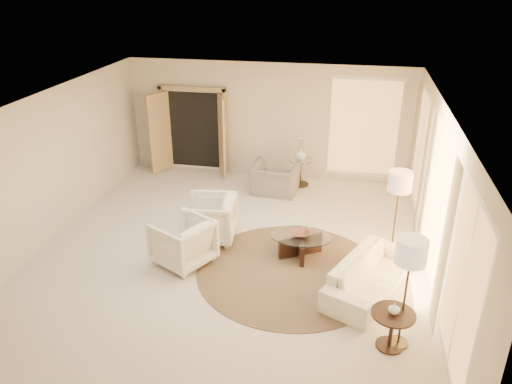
% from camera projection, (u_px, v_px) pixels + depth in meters
% --- Properties ---
extents(room, '(7.04, 8.04, 2.83)m').
position_uv_depth(room, '(229.00, 184.00, 8.67)').
color(room, beige).
rests_on(room, ground).
extents(windows_right, '(0.10, 6.40, 2.40)m').
position_uv_depth(windows_right, '(435.00, 201.00, 8.16)').
color(windows_right, '#ECB15E').
rests_on(windows_right, room).
extents(window_back_corner, '(1.70, 0.10, 2.40)m').
position_uv_depth(window_back_corner, '(364.00, 128.00, 11.81)').
color(window_back_corner, '#ECB15E').
rests_on(window_back_corner, room).
extents(curtains_right, '(0.06, 5.20, 2.60)m').
position_uv_depth(curtains_right, '(425.00, 182.00, 9.00)').
color(curtains_right, tan).
rests_on(curtains_right, room).
extents(french_doors, '(1.95, 0.66, 2.16)m').
position_uv_depth(french_doors, '(193.00, 131.00, 12.55)').
color(french_doors, tan).
rests_on(french_doors, room).
extents(area_rug, '(3.40, 3.40, 0.01)m').
position_uv_depth(area_rug, '(291.00, 271.00, 8.69)').
color(area_rug, '#3B291B').
rests_on(area_rug, room).
extents(sofa, '(1.57, 2.18, 0.59)m').
position_uv_depth(sofa, '(370.00, 275.00, 8.05)').
color(sofa, white).
rests_on(sofa, room).
extents(armchair_left, '(0.95, 1.01, 0.95)m').
position_uv_depth(armchair_left, '(210.00, 217.00, 9.54)').
color(armchair_left, white).
rests_on(armchair_left, room).
extents(armchair_right, '(1.17, 1.19, 0.92)m').
position_uv_depth(armchair_right, '(183.00, 240.00, 8.76)').
color(armchair_right, white).
rests_on(armchair_right, room).
extents(accent_chair, '(1.12, 0.78, 0.93)m').
position_uv_depth(accent_chair, '(275.00, 174.00, 11.52)').
color(accent_chair, gray).
rests_on(accent_chair, room).
extents(coffee_table, '(1.49, 1.49, 0.41)m').
position_uv_depth(coffee_table, '(300.00, 243.00, 9.06)').
color(coffee_table, black).
rests_on(coffee_table, room).
extents(end_table, '(0.60, 0.60, 0.57)m').
position_uv_depth(end_table, '(392.00, 324.00, 6.82)').
color(end_table, black).
rests_on(end_table, room).
extents(side_table, '(0.56, 0.56, 0.66)m').
position_uv_depth(side_table, '(300.00, 170.00, 11.96)').
color(side_table, '#30271A').
rests_on(side_table, room).
extents(floor_lamp_near, '(0.41, 0.41, 1.69)m').
position_uv_depth(floor_lamp_near, '(400.00, 186.00, 8.50)').
color(floor_lamp_near, '#30271A').
rests_on(floor_lamp_near, room).
extents(floor_lamp_far, '(0.41, 0.41, 1.68)m').
position_uv_depth(floor_lamp_far, '(411.00, 257.00, 6.44)').
color(floor_lamp_far, '#30271A').
rests_on(floor_lamp_far, room).
extents(bowl, '(0.44, 0.44, 0.08)m').
position_uv_depth(bowl, '(301.00, 234.00, 8.98)').
color(bowl, brown).
rests_on(bowl, coffee_table).
extents(end_vase, '(0.20, 0.20, 0.16)m').
position_uv_depth(end_vase, '(394.00, 309.00, 6.71)').
color(end_vase, white).
rests_on(end_vase, end_table).
extents(side_vase, '(0.31, 0.31, 0.27)m').
position_uv_depth(side_vase, '(301.00, 154.00, 11.80)').
color(side_vase, white).
rests_on(side_vase, side_table).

